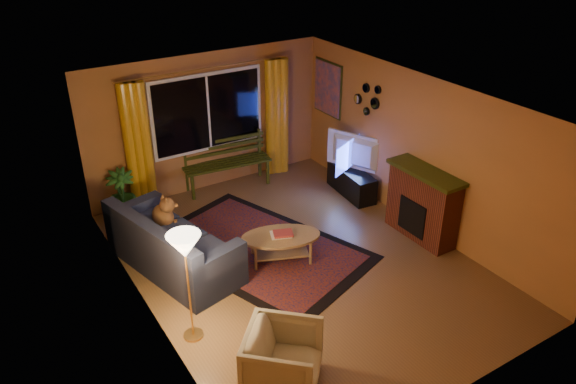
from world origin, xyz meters
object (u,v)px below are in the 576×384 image
sofa (173,241)px  armchair (283,357)px  floor_lamp (189,288)px  coffee_table (281,248)px  bench (228,175)px  tv_console (351,182)px

sofa → armchair: (0.16, -2.75, -0.03)m
floor_lamp → coffee_table: floor_lamp is taller
bench → coffee_table: bearing=-92.4°
bench → tv_console: (1.79, -1.43, -0.01)m
coffee_table → tv_console: 2.46m
armchair → floor_lamp: size_ratio=0.55×
tv_console → armchair: bearing=-130.9°
floor_lamp → tv_console: (3.97, 1.95, -0.50)m
bench → sofa: size_ratio=0.74×
sofa → floor_lamp: 1.57m
floor_lamp → tv_console: 4.45m
sofa → tv_console: (3.59, 0.45, -0.20)m
bench → floor_lamp: floor_lamp is taller
tv_console → bench: bearing=147.4°
sofa → tv_console: size_ratio=1.92×
bench → floor_lamp: 4.06m
armchair → coffee_table: armchair is taller
floor_lamp → tv_console: size_ratio=1.31×
sofa → coffee_table: (1.41, -0.67, -0.23)m
bench → coffee_table: (-0.40, -2.55, -0.03)m
floor_lamp → coffee_table: size_ratio=1.26×
tv_console → sofa: bearing=-166.7°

